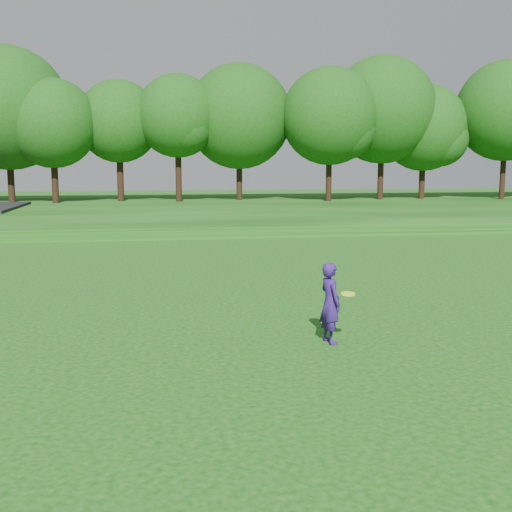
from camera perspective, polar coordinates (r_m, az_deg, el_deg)
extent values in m
plane|color=#113E0C|center=(12.90, 2.70, -8.92)|extent=(140.00, 140.00, 0.00)
cube|color=#113E0C|center=(46.27, -5.40, 4.11)|extent=(130.00, 30.00, 0.60)
cube|color=gray|center=(32.39, -4.09, 1.72)|extent=(130.00, 1.60, 0.04)
imported|color=navy|center=(13.70, 6.61, -4.17)|extent=(0.56, 0.72, 1.74)
cylinder|color=#F4FE28|center=(13.36, 8.18, -3.35)|extent=(0.30, 0.30, 0.05)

